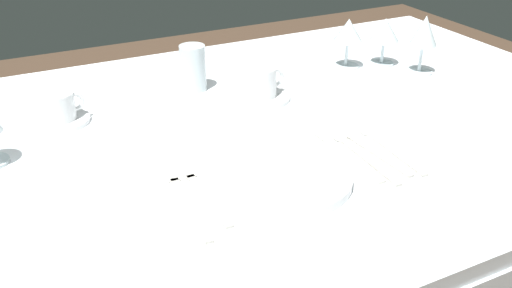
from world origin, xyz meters
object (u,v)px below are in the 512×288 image
at_px(spoon_soup, 356,151).
at_px(dinner_knife, 349,158).
at_px(fork_inner, 186,200).
at_px(wine_glass_centre, 424,34).
at_px(drink_tumbler, 193,71).
at_px(dinner_plate, 286,178).
at_px(coffee_cup_right, 262,81).
at_px(wine_glass_far, 385,32).
at_px(fork_outer, 203,192).
at_px(wine_glass_left, 348,33).
at_px(spoon_tea, 383,144).
at_px(coffee_cup_left, 59,106).
at_px(spoon_dessert, 364,146).

bearing_deg(spoon_soup, dinner_knife, -152.32).
xyz_separation_m(fork_inner, wine_glass_centre, (0.77, 0.30, 0.10)).
bearing_deg(drink_tumbler, wine_glass_centre, -15.28).
xyz_separation_m(dinner_plate, coffee_cup_right, (0.13, 0.35, 0.04)).
xyz_separation_m(dinner_knife, wine_glass_far, (0.38, 0.40, 0.09)).
distance_m(dinner_plate, fork_inner, 0.18).
xyz_separation_m(spoon_soup, wine_glass_far, (0.36, 0.39, 0.09)).
relative_size(fork_inner, dinner_knife, 1.07).
distance_m(dinner_knife, wine_glass_centre, 0.54).
xyz_separation_m(fork_outer, drink_tumbler, (0.15, 0.45, 0.05)).
bearing_deg(spoon_soup, wine_glass_left, 58.11).
bearing_deg(coffee_cup_right, spoon_tea, -70.02).
height_order(dinner_plate, wine_glass_centre, wine_glass_centre).
bearing_deg(dinner_plate, spoon_soup, 10.65).
bearing_deg(wine_glass_centre, wine_glass_far, 116.91).
relative_size(fork_outer, coffee_cup_left, 2.19).
relative_size(wine_glass_left, wine_glass_far, 1.04).
xyz_separation_m(spoon_tea, wine_glass_left, (0.19, 0.41, 0.09)).
height_order(spoon_soup, coffee_cup_right, coffee_cup_right).
bearing_deg(dinner_plate, dinner_knife, 7.28).
height_order(spoon_dessert, spoon_tea, same).
relative_size(spoon_soup, coffee_cup_left, 2.35).
xyz_separation_m(fork_outer, fork_inner, (-0.03, -0.01, 0.00)).
bearing_deg(fork_outer, spoon_tea, 0.42).
bearing_deg(drink_tumbler, wine_glass_far, -6.58).
height_order(fork_inner, dinner_knife, same).
xyz_separation_m(dinner_plate, spoon_soup, (0.18, 0.03, -0.01)).
relative_size(wine_glass_far, drink_tumbler, 1.15).
xyz_separation_m(spoon_soup, spoon_dessert, (0.03, 0.01, 0.00)).
bearing_deg(wine_glass_centre, coffee_cup_left, 173.06).
bearing_deg(wine_glass_far, spoon_soup, -132.84).
distance_m(wine_glass_far, drink_tumbler, 0.54).
xyz_separation_m(spoon_dessert, drink_tumbler, (-0.20, 0.43, 0.05)).
bearing_deg(drink_tumbler, fork_inner, -112.39).
bearing_deg(fork_inner, wine_glass_far, 28.94).
distance_m(spoon_soup, coffee_cup_left, 0.64).
bearing_deg(fork_outer, coffee_cup_left, 113.40).
relative_size(dinner_plate, fork_outer, 1.16).
height_order(dinner_knife, spoon_soup, spoon_soup).
xyz_separation_m(dinner_knife, spoon_dessert, (0.05, 0.03, 0.00)).
xyz_separation_m(fork_outer, wine_glass_centre, (0.73, 0.29, 0.10)).
xyz_separation_m(coffee_cup_right, wine_glass_centre, (0.46, -0.03, 0.06)).
xyz_separation_m(wine_glass_centre, wine_glass_left, (-0.15, 0.12, -0.01)).
height_order(fork_outer, spoon_dessert, spoon_dessert).
bearing_deg(fork_inner, dinner_knife, -0.33).
bearing_deg(dinner_plate, fork_inner, 173.34).
distance_m(spoon_dessert, drink_tumbler, 0.48).
relative_size(dinner_knife, spoon_dessert, 0.99).
bearing_deg(coffee_cup_left, coffee_cup_right, -10.21).
height_order(coffee_cup_right, drink_tumbler, drink_tumbler).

